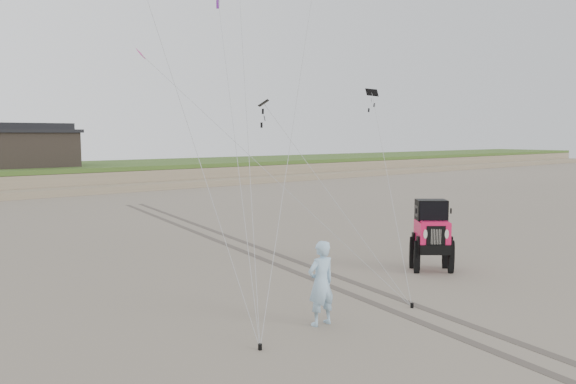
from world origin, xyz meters
name	(u,v)px	position (x,y,z in m)	size (l,w,h in m)	color
ground	(367,310)	(0.00, 0.00, 0.00)	(160.00, 160.00, 0.00)	#6B6054
dune_ridge	(2,179)	(0.00, 37.50, 0.82)	(160.00, 14.25, 1.73)	#7A6B54
cabin	(31,147)	(2.00, 37.00, 3.24)	(6.40, 5.40, 3.35)	black
jeep	(432,243)	(4.39, 1.45, 0.88)	(2.03, 4.70, 1.75)	#DF174F
man	(321,283)	(-1.56, -0.06, 0.94)	(0.69, 0.45, 1.88)	#80A7C6
stake_main	(260,347)	(-3.45, -0.40, 0.06)	(0.08, 0.08, 0.12)	black
stake_aux	(412,305)	(0.98, -0.55, 0.06)	(0.08, 0.08, 0.12)	black
tire_tracks	(246,247)	(2.00, 8.00, 0.00)	(5.22, 29.74, 0.01)	#4C443D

